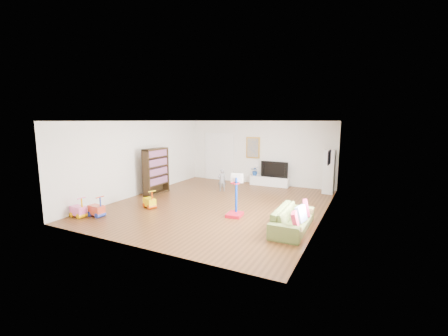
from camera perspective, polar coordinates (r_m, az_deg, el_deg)
The scene contains 25 objects.
floor at distance 9.86m, azimuth -1.05°, elevation -6.94°, with size 6.50×7.50×0.00m, color brown.
ceiling at distance 9.48m, azimuth -1.09°, elevation 8.94°, with size 6.50×7.50×0.00m, color white.
wall_back at distance 12.99m, azimuth 6.63°, elevation 2.96°, with size 6.50×0.00×2.70m, color silver.
wall_front at distance 6.55m, azimuth -16.50°, elevation -3.40°, with size 6.50×0.00×2.70m, color white.
wall_left at distance 11.44m, azimuth -15.65°, elevation 1.85°, with size 0.00×7.50×2.70m, color silver.
wall_right at distance 8.59m, azimuth 18.52°, elevation -0.59°, with size 0.00×7.50×2.70m, color silver.
navy_accent at distance 9.91m, azimuth 19.75°, elevation 3.50°, with size 0.01×3.20×1.70m, color black.
olive_wainscot at distance 10.12m, azimuth 19.34°, elevation -4.13°, with size 0.01×3.20×1.00m, color brown.
doorway at distance 13.75m, azimuth -0.92°, elevation 2.09°, with size 1.45×0.06×2.10m, color white.
painting_back at distance 13.02m, azimuth 5.55°, elevation 3.87°, with size 0.62×0.06×0.92m, color gold.
artwork_right at distance 10.14m, azimuth 19.43°, elevation 1.93°, with size 0.04×0.56×0.46m, color #7F3F8C.
media_console at distance 12.74m, azimuth 8.68°, elevation -2.49°, with size 1.64×0.41×0.38m, color white.
tall_cabinet at distance 11.80m, azimuth 19.38°, elevation -0.68°, with size 0.39×0.39×1.65m, color white.
bookshelf at distance 11.37m, azimuth -12.82°, elevation -0.61°, with size 0.31×1.17×1.71m, color black.
sofa at distance 7.78m, azimuth 12.93°, elevation -9.45°, with size 1.91×0.75×0.56m, color #5E7035.
basketball_hoop at distance 8.53m, azimuth 2.05°, elevation -5.25°, with size 0.42×0.51×1.23m, color red.
ride_on_yellow at distance 9.71m, azimuth -14.02°, elevation -5.73°, with size 0.43×0.27×0.57m, color #FFD301.
ride_on_orange at distance 9.34m, azimuth -23.18°, elevation -6.69°, with size 0.45×0.28×0.60m, color #D0462B.
ride_on_pink at distance 9.50m, azimuth -26.06°, elevation -6.68°, with size 0.44×0.27×0.59m, color pink.
child at distance 11.57m, azimuth -0.41°, elevation -2.33°, with size 0.32×0.21×0.87m, color slate.
tv at distance 12.63m, azimuth 9.71°, elevation -0.20°, with size 1.15×0.15×0.66m, color black.
vase_plant at distance 12.89m, azimuth 5.96°, elevation -0.52°, with size 0.36×0.32×0.41m, color navy.
pillow_left at distance 7.18m, azimuth 13.38°, elevation -9.69°, with size 0.10×0.37×0.37m, color #CF2A4A.
pillow_center at distance 7.70m, azimuth 14.49°, elevation -8.45°, with size 0.10×0.40×0.40m, color white.
pillow_right at distance 8.24m, azimuth 15.42°, elevation -7.32°, with size 0.10×0.40×0.40m, color #B7254E.
Camera 1 is at (4.40, -8.40, 2.72)m, focal length 24.00 mm.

